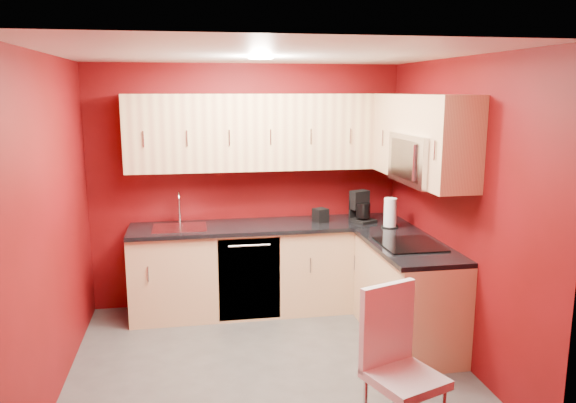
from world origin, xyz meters
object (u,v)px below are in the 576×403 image
object	(u,v)px
dining_chair	(405,370)
paper_towel	(390,213)
coffee_maker	(363,207)
napkin_holder	(320,215)
microwave	(426,159)
sink	(180,224)

from	to	relation	value
dining_chair	paper_towel	bearing A→B (deg)	52.45
coffee_maker	napkin_holder	xyz separation A→B (m)	(-0.43, 0.08, -0.09)
microwave	napkin_holder	xyz separation A→B (m)	(-0.68, 0.99, -0.68)
sink	coffee_maker	world-z (taller)	sink
coffee_maker	paper_towel	bearing A→B (deg)	-76.52
sink	paper_towel	size ratio (longest dim) A/B	1.80
dining_chair	sink	bearing A→B (deg)	99.94
paper_towel	dining_chair	bearing A→B (deg)	-107.26
napkin_holder	paper_towel	size ratio (longest dim) A/B	0.48
napkin_holder	paper_towel	distance (m)	0.71
coffee_maker	microwave	bearing A→B (deg)	-97.48
microwave	paper_towel	xyz separation A→B (m)	(-0.06, 0.65, -0.61)
microwave	sink	size ratio (longest dim) A/B	1.46
sink	napkin_holder	bearing A→B (deg)	-0.43
sink	napkin_holder	world-z (taller)	sink
coffee_maker	dining_chair	distance (m)	2.42
coffee_maker	napkin_holder	size ratio (longest dim) A/B	2.28
sink	dining_chair	bearing A→B (deg)	-59.77
coffee_maker	napkin_holder	distance (m)	0.44
microwave	napkin_holder	bearing A→B (deg)	124.26
napkin_holder	dining_chair	world-z (taller)	napkin_holder
coffee_maker	napkin_holder	bearing A→B (deg)	146.47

